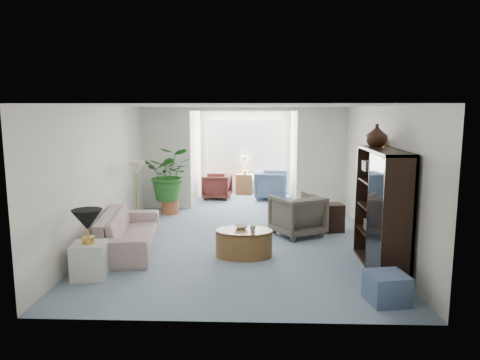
{
  "coord_description": "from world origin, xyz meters",
  "views": [
    {
      "loc": [
        0.3,
        -7.86,
        2.43
      ],
      "look_at": [
        0.0,
        0.6,
        1.1
      ],
      "focal_mm": 33.51,
      "sensor_mm": 36.0,
      "label": 1
    }
  ],
  "objects_px": {
    "floor_lamp": "(137,168)",
    "wingback_chair": "(297,215)",
    "cabinet_urn": "(377,135)",
    "table_lamp": "(87,220)",
    "framed_picture": "(381,153)",
    "coffee_bowl": "(241,227)",
    "sunroom_chair_blue": "(272,185)",
    "plant_pot": "(170,207)",
    "end_table": "(89,260)",
    "coffee_cup": "(253,229)",
    "ottoman": "(387,288)",
    "side_table_dark": "(331,218)",
    "coffee_table": "(244,243)",
    "sunroom_chair_maroon": "(217,187)",
    "sunroom_table": "(245,184)",
    "entertainment_cabinet": "(382,210)",
    "sofa": "(129,231)"
  },
  "relations": [
    {
      "from": "coffee_table",
      "to": "coffee_cup",
      "type": "distance_m",
      "value": 0.33
    },
    {
      "from": "end_table",
      "to": "ottoman",
      "type": "relative_size",
      "value": 1.08
    },
    {
      "from": "floor_lamp",
      "to": "cabinet_urn",
      "type": "height_order",
      "value": "cabinet_urn"
    },
    {
      "from": "coffee_cup",
      "to": "entertainment_cabinet",
      "type": "bearing_deg",
      "value": -10.8
    },
    {
      "from": "coffee_bowl",
      "to": "side_table_dark",
      "type": "height_order",
      "value": "side_table_dark"
    },
    {
      "from": "ottoman",
      "to": "cabinet_urn",
      "type": "bearing_deg",
      "value": 81.81
    },
    {
      "from": "floor_lamp",
      "to": "sunroom_table",
      "type": "xyz_separation_m",
      "value": [
        2.12,
        3.88,
        -0.96
      ]
    },
    {
      "from": "coffee_table",
      "to": "sunroom_chair_blue",
      "type": "bearing_deg",
      "value": 82.66
    },
    {
      "from": "end_table",
      "to": "sunroom_chair_blue",
      "type": "height_order",
      "value": "sunroom_chair_blue"
    },
    {
      "from": "plant_pot",
      "to": "sunroom_chair_blue",
      "type": "bearing_deg",
      "value": 36.67
    },
    {
      "from": "plant_pot",
      "to": "sunroom_chair_maroon",
      "type": "xyz_separation_m",
      "value": [
        0.95,
        1.82,
        0.18
      ]
    },
    {
      "from": "cabinet_urn",
      "to": "sunroom_table",
      "type": "distance_m",
      "value": 6.28
    },
    {
      "from": "coffee_bowl",
      "to": "wingback_chair",
      "type": "relative_size",
      "value": 0.27
    },
    {
      "from": "plant_pot",
      "to": "sunroom_table",
      "type": "distance_m",
      "value": 3.09
    },
    {
      "from": "framed_picture",
      "to": "table_lamp",
      "type": "bearing_deg",
      "value": -161.02
    },
    {
      "from": "end_table",
      "to": "coffee_table",
      "type": "bearing_deg",
      "value": 25.03
    },
    {
      "from": "sunroom_table",
      "to": "side_table_dark",
      "type": "bearing_deg",
      "value": -65.45
    },
    {
      "from": "ottoman",
      "to": "sunroom_table",
      "type": "distance_m",
      "value": 7.65
    },
    {
      "from": "end_table",
      "to": "ottoman",
      "type": "bearing_deg",
      "value": -9.87
    },
    {
      "from": "floor_lamp",
      "to": "sunroom_chair_blue",
      "type": "xyz_separation_m",
      "value": [
        2.87,
        3.13,
        -0.86
      ]
    },
    {
      "from": "end_table",
      "to": "table_lamp",
      "type": "bearing_deg",
      "value": 0.0
    },
    {
      "from": "floor_lamp",
      "to": "wingback_chair",
      "type": "bearing_deg",
      "value": -7.53
    },
    {
      "from": "side_table_dark",
      "to": "ottoman",
      "type": "xyz_separation_m",
      "value": [
        0.16,
        -3.38,
        -0.09
      ]
    },
    {
      "from": "floor_lamp",
      "to": "plant_pot",
      "type": "relative_size",
      "value": 0.9
    },
    {
      "from": "sofa",
      "to": "plant_pot",
      "type": "xyz_separation_m",
      "value": [
        0.21,
        2.75,
        -0.17
      ]
    },
    {
      "from": "coffee_table",
      "to": "ottoman",
      "type": "distance_m",
      "value": 2.56
    },
    {
      "from": "end_table",
      "to": "coffee_bowl",
      "type": "relative_size",
      "value": 2.18
    },
    {
      "from": "plant_pot",
      "to": "coffee_bowl",
      "type": "bearing_deg",
      "value": -59.11
    },
    {
      "from": "sunroom_chair_blue",
      "to": "entertainment_cabinet",
      "type": "bearing_deg",
      "value": -157.25
    },
    {
      "from": "framed_picture",
      "to": "sunroom_table",
      "type": "bearing_deg",
      "value": 115.89
    },
    {
      "from": "framed_picture",
      "to": "wingback_chair",
      "type": "distance_m",
      "value": 2.03
    },
    {
      "from": "coffee_cup",
      "to": "side_table_dark",
      "type": "height_order",
      "value": "side_table_dark"
    },
    {
      "from": "sofa",
      "to": "sunroom_chair_maroon",
      "type": "bearing_deg",
      "value": -22.03
    },
    {
      "from": "floor_lamp",
      "to": "sunroom_chair_maroon",
      "type": "bearing_deg",
      "value": 66.36
    },
    {
      "from": "framed_picture",
      "to": "sofa",
      "type": "distance_m",
      "value": 4.6
    },
    {
      "from": "end_table",
      "to": "floor_lamp",
      "type": "height_order",
      "value": "floor_lamp"
    },
    {
      "from": "coffee_table",
      "to": "entertainment_cabinet",
      "type": "relative_size",
      "value": 0.51
    },
    {
      "from": "table_lamp",
      "to": "coffee_cup",
      "type": "relative_size",
      "value": 4.29
    },
    {
      "from": "cabinet_urn",
      "to": "wingback_chair",
      "type": "bearing_deg",
      "value": 130.57
    },
    {
      "from": "side_table_dark",
      "to": "coffee_table",
      "type": "bearing_deg",
      "value": -136.5
    },
    {
      "from": "coffee_table",
      "to": "sunroom_table",
      "type": "bearing_deg",
      "value": 91.23
    },
    {
      "from": "floor_lamp",
      "to": "wingback_chair",
      "type": "distance_m",
      "value": 3.39
    },
    {
      "from": "sofa",
      "to": "end_table",
      "type": "height_order",
      "value": "sofa"
    },
    {
      "from": "table_lamp",
      "to": "plant_pot",
      "type": "distance_m",
      "value": 4.18
    },
    {
      "from": "side_table_dark",
      "to": "sunroom_chair_blue",
      "type": "height_order",
      "value": "sunroom_chair_blue"
    },
    {
      "from": "table_lamp",
      "to": "entertainment_cabinet",
      "type": "xyz_separation_m",
      "value": [
        4.35,
        0.56,
        0.06
      ]
    },
    {
      "from": "coffee_table",
      "to": "plant_pot",
      "type": "bearing_deg",
      "value": 120.75
    },
    {
      "from": "cabinet_urn",
      "to": "table_lamp",
      "type": "bearing_deg",
      "value": -166.25
    },
    {
      "from": "coffee_bowl",
      "to": "plant_pot",
      "type": "height_order",
      "value": "coffee_bowl"
    },
    {
      "from": "framed_picture",
      "to": "coffee_bowl",
      "type": "relative_size",
      "value": 2.12
    }
  ]
}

